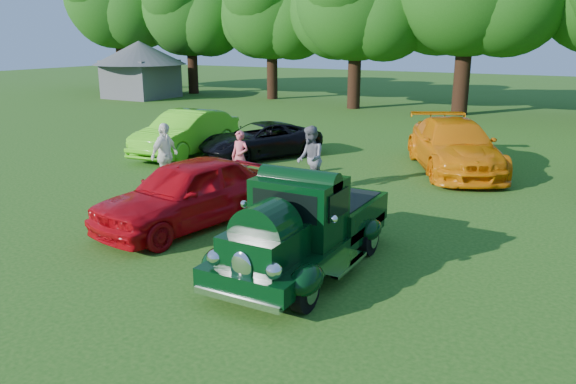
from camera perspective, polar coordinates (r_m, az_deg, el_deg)
The scene contains 10 objects.
ground at distance 11.84m, azimuth -5.95°, elevation -5.32°, with size 120.00×120.00×0.00m, color #1D4E12.
hero_pickup at distance 10.37m, azimuth 1.68°, elevation -3.75°, with size 2.13×4.58×1.79m.
red_convertible at distance 12.92m, azimuth -10.20°, elevation -0.07°, with size 1.84×4.56×1.55m, color #B7070F.
back_car_lime at distance 20.93m, azimuth -10.30°, elevation 5.93°, with size 1.68×4.82×1.59m, color #52CD1B.
back_car_black at distance 20.16m, azimuth -2.86°, elevation 5.29°, with size 2.05×4.45×1.24m, color black.
back_car_orange at distance 18.79m, azimuth 16.54°, elevation 4.51°, with size 2.27×5.59×1.62m, color orange.
spectator_pink at distance 16.70m, azimuth -4.89°, elevation 3.62°, with size 0.56×0.37×1.53m, color #E65E6E.
spectator_grey at distance 15.62m, azimuth 2.28°, elevation 3.39°, with size 0.89×0.69×1.83m, color slate.
spectator_white at distance 16.36m, azimuth -12.41°, elevation 3.64°, with size 1.09×0.45×1.86m, color white.
gazebo at distance 41.38m, azimuth -14.80°, elevation 12.56°, with size 6.40×6.40×3.90m.
Camera 1 is at (6.39, -9.04, 4.20)m, focal length 35.00 mm.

